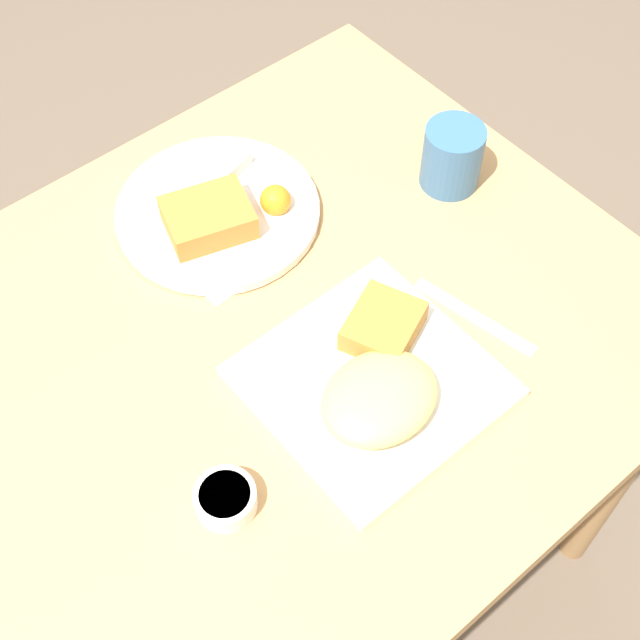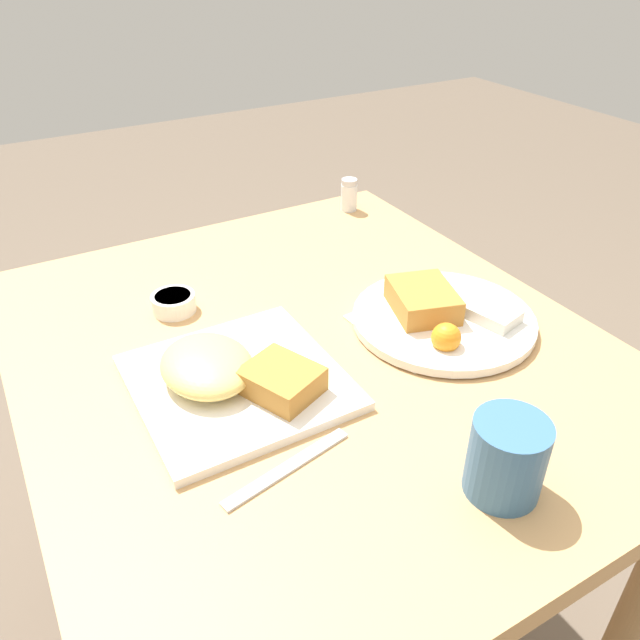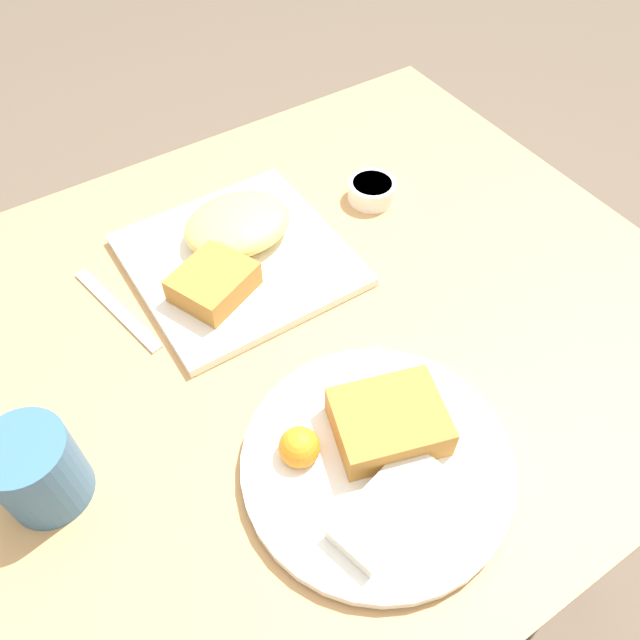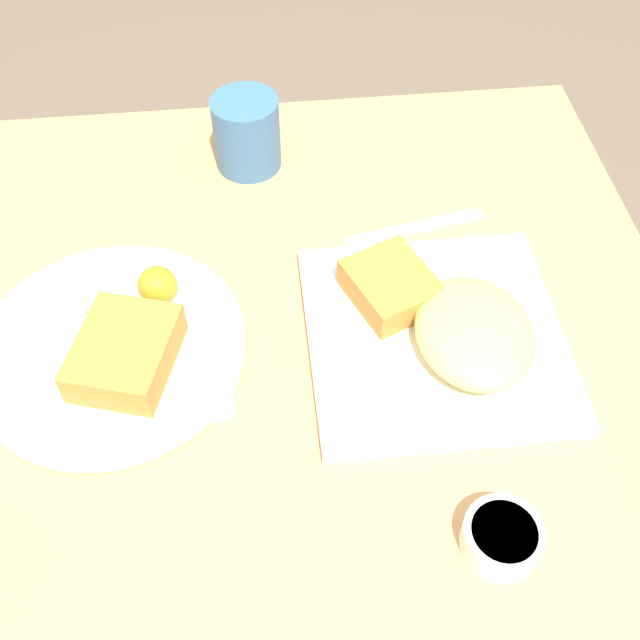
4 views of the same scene
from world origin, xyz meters
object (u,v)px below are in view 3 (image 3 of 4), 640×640
sauce_ramekin (372,190)px  butter_knife (117,309)px  coffee_mug (37,470)px  plate_oval_far (377,455)px  plate_square_near (235,249)px

sauce_ramekin → butter_knife: bearing=0.2°
coffee_mug → sauce_ramekin: bearing=-160.2°
plate_oval_far → coffee_mug: bearing=-27.6°
sauce_ramekin → coffee_mug: bearing=19.8°
plate_oval_far → coffee_mug: size_ratio=2.96×
plate_square_near → plate_oval_far: bearing=87.1°
plate_square_near → plate_oval_far: plate_square_near is taller
plate_square_near → sauce_ramekin: (-0.23, -0.00, -0.01)m
plate_oval_far → butter_knife: size_ratio=1.60×
plate_oval_far → coffee_mug: coffee_mug is taller
plate_square_near → sauce_ramekin: plate_square_near is taller
butter_knife → coffee_mug: bearing=-48.2°
plate_square_near → butter_knife: bearing=-1.1°
butter_knife → plate_square_near: bearing=77.4°
sauce_ramekin → plate_square_near: bearing=1.1°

